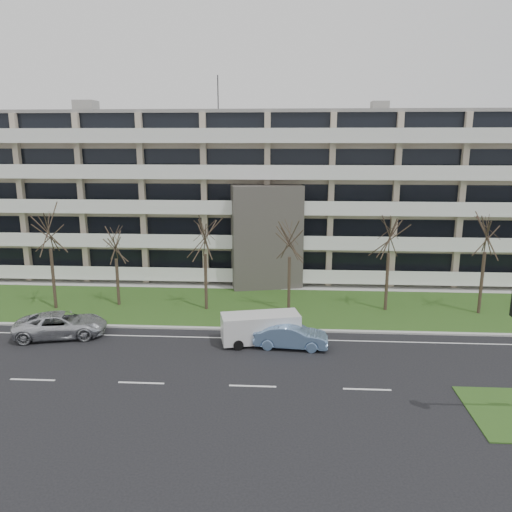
{
  "coord_description": "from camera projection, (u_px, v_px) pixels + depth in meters",
  "views": [
    {
      "loc": [
        1.63,
        -24.09,
        12.68
      ],
      "look_at": [
        -0.42,
        10.0,
        4.76
      ],
      "focal_mm": 35.0,
      "sensor_mm": 36.0,
      "label": 1
    }
  ],
  "objects": [
    {
      "name": "lane_edge_line",
      "position": [
        259.0,
        339.0,
        32.71
      ],
      "size": [
        90.0,
        0.12,
        0.01
      ],
      "primitive_type": "cube",
      "color": "white",
      "rests_on": "ground"
    },
    {
      "name": "tree_2",
      "position": [
        115.0,
        240.0,
        38.22
      ],
      "size": [
        3.35,
        3.35,
        6.71
      ],
      "color": "#382B21",
      "rests_on": "ground"
    },
    {
      "name": "apartment_building",
      "position": [
        269.0,
        193.0,
        49.29
      ],
      "size": [
        60.5,
        15.1,
        18.75
      ],
      "color": "#BEAE94",
      "rests_on": "ground"
    },
    {
      "name": "tree_1",
      "position": [
        48.0,
        225.0,
        37.11
      ],
      "size": [
        4.21,
        4.21,
        8.42
      ],
      "color": "#382B21",
      "rests_on": "ground"
    },
    {
      "name": "curb",
      "position": [
        260.0,
        329.0,
        34.15
      ],
      "size": [
        90.0,
        0.35,
        0.12
      ],
      "primitive_type": "cube",
      "color": "#B2B2AD",
      "rests_on": "ground"
    },
    {
      "name": "grass_verge",
      "position": [
        264.0,
        306.0,
        39.02
      ],
      "size": [
        90.0,
        10.0,
        0.06
      ],
      "primitive_type": "cube",
      "color": "#35551C",
      "rests_on": "ground"
    },
    {
      "name": "tree_3",
      "position": [
        205.0,
        232.0,
        37.03
      ],
      "size": [
        3.91,
        3.91,
        7.81
      ],
      "color": "#382B21",
      "rests_on": "ground"
    },
    {
      "name": "white_van",
      "position": [
        261.0,
        326.0,
        31.84
      ],
      "size": [
        5.24,
        2.92,
        1.92
      ],
      "rotation": [
        0.0,
        0.0,
        0.23
      ],
      "color": "silver",
      "rests_on": "ground"
    },
    {
      "name": "ground",
      "position": [
        253.0,
        386.0,
        26.39
      ],
      "size": [
        160.0,
        160.0,
        0.0
      ],
      "primitive_type": "plane",
      "color": "black",
      "rests_on": "ground"
    },
    {
      "name": "silver_pickup",
      "position": [
        61.0,
        325.0,
        32.96
      ],
      "size": [
        6.27,
        3.9,
        1.62
      ],
      "primitive_type": "imported",
      "rotation": [
        0.0,
        0.0,
        1.79
      ],
      "color": "silver",
      "rests_on": "ground"
    },
    {
      "name": "tree_4",
      "position": [
        290.0,
        235.0,
        36.56
      ],
      "size": [
        3.81,
        3.81,
        7.62
      ],
      "color": "#382B21",
      "rests_on": "ground"
    },
    {
      "name": "tree_5",
      "position": [
        390.0,
        231.0,
        36.82
      ],
      "size": [
        3.98,
        3.98,
        7.96
      ],
      "color": "#382B21",
      "rests_on": "ground"
    },
    {
      "name": "tree_6",
      "position": [
        487.0,
        227.0,
        35.98
      ],
      "size": [
        4.23,
        4.23,
        8.47
      ],
      "color": "#382B21",
      "rests_on": "ground"
    },
    {
      "name": "blue_sedan",
      "position": [
        291.0,
        336.0,
        31.21
      ],
      "size": [
        4.73,
        1.95,
        1.52
      ],
      "primitive_type": "imported",
      "rotation": [
        0.0,
        0.0,
        1.5
      ],
      "color": "#7DA6D9",
      "rests_on": "ground"
    },
    {
      "name": "sidewalk",
      "position": [
        266.0,
        286.0,
        44.37
      ],
      "size": [
        90.0,
        2.0,
        0.08
      ],
      "primitive_type": "cube",
      "color": "#B2B2AD",
      "rests_on": "ground"
    }
  ]
}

